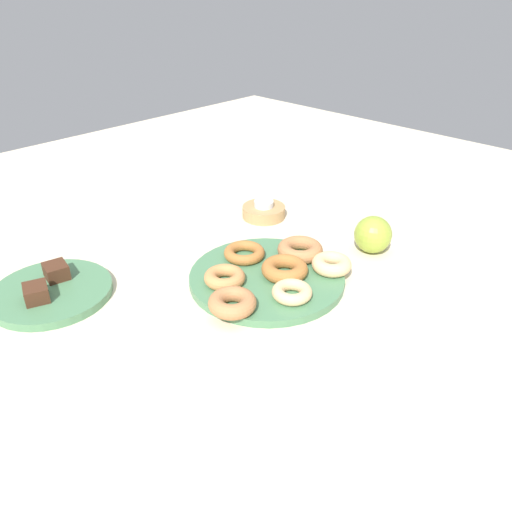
{
  "coord_description": "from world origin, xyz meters",
  "views": [
    {
      "loc": [
        -0.64,
        -0.58,
        0.55
      ],
      "look_at": [
        0.0,
        0.03,
        0.05
      ],
      "focal_mm": 35.65,
      "sensor_mm": 36.0,
      "label": 1
    }
  ],
  "objects_px": {
    "candle_holder": "(264,212)",
    "donut_5": "(285,269)",
    "donut_plate": "(267,278)",
    "donut_6": "(292,292)",
    "brownie_far": "(56,271)",
    "donut_4": "(244,253)",
    "tealight": "(264,204)",
    "donut_3": "(332,264)",
    "brownie_near": "(36,293)",
    "cake_plate": "(52,292)",
    "donut_2": "(225,277)",
    "apple": "(373,235)",
    "donut_1": "(299,249)",
    "donut_0": "(232,303)"
  },
  "relations": [
    {
      "from": "donut_plate",
      "to": "cake_plate",
      "type": "bearing_deg",
      "value": 141.26
    },
    {
      "from": "cake_plate",
      "to": "donut_6",
      "type": "bearing_deg",
      "value": -49.54
    },
    {
      "from": "donut_6",
      "to": "candle_holder",
      "type": "height_order",
      "value": "donut_6"
    },
    {
      "from": "donut_5",
      "to": "candle_holder",
      "type": "bearing_deg",
      "value": 50.93
    },
    {
      "from": "donut_4",
      "to": "donut_5",
      "type": "distance_m",
      "value": 0.11
    },
    {
      "from": "donut_plate",
      "to": "donut_2",
      "type": "xyz_separation_m",
      "value": [
        -0.08,
        0.04,
        0.02
      ]
    },
    {
      "from": "donut_4",
      "to": "candle_holder",
      "type": "relative_size",
      "value": 0.81
    },
    {
      "from": "donut_2",
      "to": "donut_6",
      "type": "distance_m",
      "value": 0.14
    },
    {
      "from": "donut_3",
      "to": "donut_1",
      "type": "bearing_deg",
      "value": 89.44
    },
    {
      "from": "brownie_far",
      "to": "candle_holder",
      "type": "height_order",
      "value": "brownie_far"
    },
    {
      "from": "donut_2",
      "to": "brownie_far",
      "type": "xyz_separation_m",
      "value": [
        -0.22,
        0.25,
        0.0
      ]
    },
    {
      "from": "donut_3",
      "to": "tealight",
      "type": "distance_m",
      "value": 0.31
    },
    {
      "from": "donut_3",
      "to": "donut_6",
      "type": "height_order",
      "value": "donut_3"
    },
    {
      "from": "donut_plate",
      "to": "donut_6",
      "type": "bearing_deg",
      "value": -107.0
    },
    {
      "from": "brownie_near",
      "to": "brownie_far",
      "type": "relative_size",
      "value": 1.0
    },
    {
      "from": "donut_3",
      "to": "donut_4",
      "type": "xyz_separation_m",
      "value": [
        -0.09,
        0.16,
        -0.0
      ]
    },
    {
      "from": "donut_plate",
      "to": "donut_5",
      "type": "distance_m",
      "value": 0.04
    },
    {
      "from": "donut_1",
      "to": "apple",
      "type": "relative_size",
      "value": 1.17
    },
    {
      "from": "donut_2",
      "to": "donut_3",
      "type": "distance_m",
      "value": 0.22
    },
    {
      "from": "candle_holder",
      "to": "apple",
      "type": "bearing_deg",
      "value": -82.88
    },
    {
      "from": "donut_3",
      "to": "apple",
      "type": "height_order",
      "value": "apple"
    },
    {
      "from": "donut_1",
      "to": "cake_plate",
      "type": "relative_size",
      "value": 0.42
    },
    {
      "from": "donut_1",
      "to": "tealight",
      "type": "bearing_deg",
      "value": 61.56
    },
    {
      "from": "cake_plate",
      "to": "brownie_far",
      "type": "xyz_separation_m",
      "value": [
        0.03,
        0.03,
        0.02
      ]
    },
    {
      "from": "tealight",
      "to": "candle_holder",
      "type": "bearing_deg",
      "value": 0.0
    },
    {
      "from": "candle_holder",
      "to": "donut_plate",
      "type": "bearing_deg",
      "value": -135.62
    },
    {
      "from": "tealight",
      "to": "donut_0",
      "type": "bearing_deg",
      "value": -144.36
    },
    {
      "from": "donut_plate",
      "to": "brownie_near",
      "type": "bearing_deg",
      "value": 145.83
    },
    {
      "from": "donut_0",
      "to": "tealight",
      "type": "height_order",
      "value": "donut_0"
    },
    {
      "from": "donut_6",
      "to": "tealight",
      "type": "relative_size",
      "value": 1.56
    },
    {
      "from": "brownie_near",
      "to": "candle_holder",
      "type": "distance_m",
      "value": 0.57
    },
    {
      "from": "donut_5",
      "to": "donut_0",
      "type": "bearing_deg",
      "value": -176.27
    },
    {
      "from": "donut_0",
      "to": "donut_5",
      "type": "distance_m",
      "value": 0.15
    },
    {
      "from": "brownie_near",
      "to": "donut_4",
      "type": "bearing_deg",
      "value": -23.48
    },
    {
      "from": "cake_plate",
      "to": "tealight",
      "type": "relative_size",
      "value": 4.69
    },
    {
      "from": "donut_4",
      "to": "brownie_near",
      "type": "height_order",
      "value": "brownie_near"
    },
    {
      "from": "donut_4",
      "to": "apple",
      "type": "xyz_separation_m",
      "value": [
        0.23,
        -0.16,
        0.01
      ]
    },
    {
      "from": "donut_4",
      "to": "donut_2",
      "type": "bearing_deg",
      "value": -155.89
    },
    {
      "from": "donut_4",
      "to": "donut_5",
      "type": "relative_size",
      "value": 0.93
    },
    {
      "from": "donut_0",
      "to": "donut_3",
      "type": "xyz_separation_m",
      "value": [
        0.23,
        -0.05,
        -0.0
      ]
    },
    {
      "from": "donut_3",
      "to": "brownie_near",
      "type": "relative_size",
      "value": 1.67
    },
    {
      "from": "donut_1",
      "to": "donut_4",
      "type": "height_order",
      "value": "donut_1"
    },
    {
      "from": "cake_plate",
      "to": "brownie_near",
      "type": "distance_m",
      "value": 0.04
    },
    {
      "from": "donut_1",
      "to": "candle_holder",
      "type": "bearing_deg",
      "value": 61.56
    },
    {
      "from": "cake_plate",
      "to": "brownie_near",
      "type": "relative_size",
      "value": 4.72
    },
    {
      "from": "donut_plate",
      "to": "donut_4",
      "type": "bearing_deg",
      "value": 78.2
    },
    {
      "from": "donut_4",
      "to": "brownie_far",
      "type": "height_order",
      "value": "brownie_far"
    },
    {
      "from": "candle_holder",
      "to": "donut_5",
      "type": "bearing_deg",
      "value": -129.07
    },
    {
      "from": "donut_5",
      "to": "brownie_far",
      "type": "distance_m",
      "value": 0.45
    },
    {
      "from": "donut_plate",
      "to": "candle_holder",
      "type": "height_order",
      "value": "candle_holder"
    }
  ]
}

